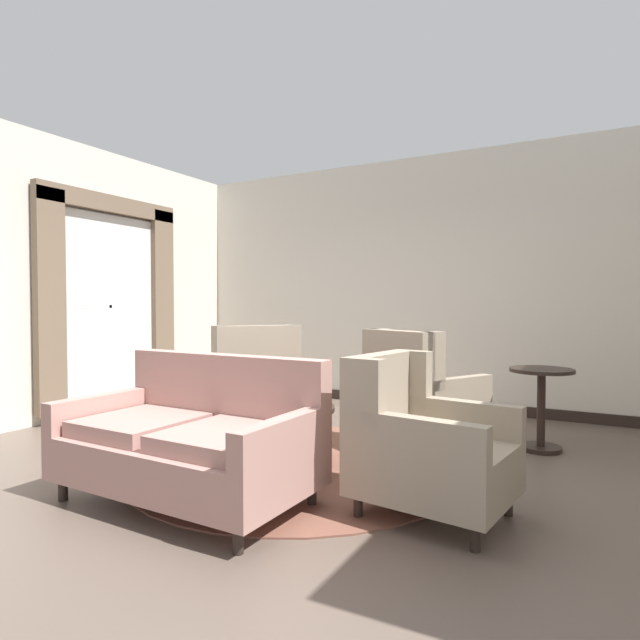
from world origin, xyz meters
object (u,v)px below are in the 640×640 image
(porcelain_vase, at_px, (264,390))
(side_table, at_px, (541,401))
(armchair_near_sideboard, at_px, (419,398))
(armchair_back_corner, at_px, (251,387))
(coffee_table, at_px, (273,416))
(settee, at_px, (192,441))
(armchair_beside_settee, at_px, (423,445))

(porcelain_vase, distance_m, side_table, 2.41)
(armchair_near_sideboard, relative_size, armchair_back_corner, 0.94)
(coffee_table, height_order, armchair_back_corner, armchair_back_corner)
(coffee_table, xyz_separation_m, porcelain_vase, (-0.05, -0.05, 0.21))
(settee, height_order, armchair_back_corner, armchair_back_corner)
(armchair_near_sideboard, height_order, armchair_back_corner, armchair_back_corner)
(settee, relative_size, armchair_beside_settee, 1.74)
(armchair_back_corner, bearing_deg, porcelain_vase, 78.48)
(armchair_near_sideboard, bearing_deg, side_table, -127.90)
(armchair_beside_settee, bearing_deg, armchair_back_corner, 68.41)
(coffee_table, distance_m, armchair_near_sideboard, 1.35)
(settee, distance_m, armchair_back_corner, 1.87)
(porcelain_vase, xyz_separation_m, armchair_beside_settee, (1.36, -0.28, -0.19))
(settee, height_order, armchair_near_sideboard, armchair_near_sideboard)
(armchair_near_sideboard, distance_m, armchair_beside_settee, 1.48)
(settee, bearing_deg, armchair_back_corner, 115.95)
(porcelain_vase, height_order, settee, settee)
(settee, xyz_separation_m, side_table, (1.86, 2.33, 0.04))
(settee, xyz_separation_m, armchair_beside_settee, (1.38, 0.50, 0.03))
(armchair_beside_settee, bearing_deg, armchair_near_sideboard, 26.40)
(armchair_near_sideboard, bearing_deg, porcelain_vase, 80.00)
(armchair_back_corner, bearing_deg, side_table, 141.09)
(settee, height_order, side_table, settee)
(armchair_beside_settee, distance_m, side_table, 1.89)
(settee, relative_size, side_table, 2.33)
(coffee_table, distance_m, armchair_back_corner, 1.21)
(settee, xyz_separation_m, armchair_near_sideboard, (0.90, 1.90, 0.05))
(coffee_table, height_order, armchair_near_sideboard, armchair_near_sideboard)
(coffee_table, xyz_separation_m, armchair_beside_settee, (1.31, -0.33, 0.02))
(porcelain_vase, height_order, armchair_near_sideboard, armchair_near_sideboard)
(armchair_back_corner, xyz_separation_m, armchair_beside_settee, (2.15, -1.19, -0.03))
(porcelain_vase, relative_size, armchair_back_corner, 0.26)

